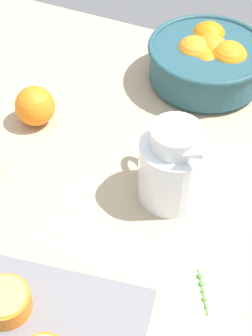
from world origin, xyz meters
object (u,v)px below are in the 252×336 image
at_px(orange_half_1, 5,302).
at_px(fruit_bowl, 207,60).
at_px(juice_pitcher, 173,170).
at_px(loose_orange_2, 35,106).

bearing_deg(orange_half_1, fruit_bowl, 82.06).
bearing_deg(juice_pitcher, orange_half_1, -113.57).
height_order(fruit_bowl, orange_half_1, fruit_bowl).
relative_size(juice_pitcher, loose_orange_2, 2.05).
height_order(juice_pitcher, loose_orange_2, juice_pitcher).
distance_m(juice_pitcher, loose_orange_2, 0.33).
distance_m(orange_half_1, loose_orange_2, 0.42).
relative_size(fruit_bowl, juice_pitcher, 1.56).
bearing_deg(fruit_bowl, loose_orange_2, -135.09).
bearing_deg(juice_pitcher, loose_orange_2, 167.94).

